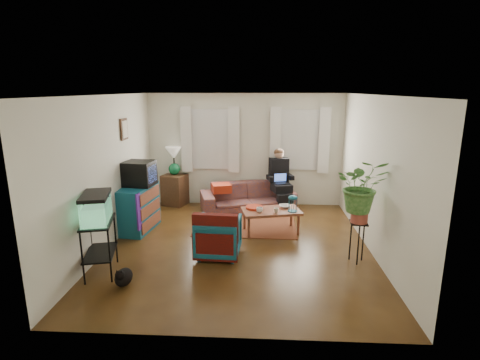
# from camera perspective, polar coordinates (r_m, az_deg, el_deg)

# --- Properties ---
(floor) EXTENTS (4.50, 5.00, 0.01)m
(floor) POSITION_cam_1_polar(r_m,az_deg,el_deg) (6.69, -0.19, -10.01)
(floor) COLOR #4F2B14
(floor) RESTS_ON ground
(ceiling) EXTENTS (4.50, 5.00, 0.01)m
(ceiling) POSITION_cam_1_polar(r_m,az_deg,el_deg) (6.12, -0.21, 12.84)
(ceiling) COLOR white
(ceiling) RESTS_ON wall_back
(wall_back) EXTENTS (4.50, 0.01, 2.60)m
(wall_back) POSITION_cam_1_polar(r_m,az_deg,el_deg) (8.73, 0.75, 4.56)
(wall_back) COLOR silver
(wall_back) RESTS_ON floor
(wall_front) EXTENTS (4.50, 0.01, 2.60)m
(wall_front) POSITION_cam_1_polar(r_m,az_deg,el_deg) (3.89, -2.35, -7.32)
(wall_front) COLOR silver
(wall_front) RESTS_ON floor
(wall_left) EXTENTS (0.01, 5.00, 2.60)m
(wall_left) POSITION_cam_1_polar(r_m,az_deg,el_deg) (6.79, -19.52, 1.08)
(wall_left) COLOR silver
(wall_left) RESTS_ON floor
(wall_right) EXTENTS (0.01, 5.00, 2.60)m
(wall_right) POSITION_cam_1_polar(r_m,az_deg,el_deg) (6.55, 19.85, 0.61)
(wall_right) COLOR silver
(wall_right) RESTS_ON floor
(window_left) EXTENTS (1.08, 0.04, 1.38)m
(window_left) POSITION_cam_1_polar(r_m,az_deg,el_deg) (8.75, -4.52, 6.18)
(window_left) COLOR white
(window_left) RESTS_ON wall_back
(window_right) EXTENTS (1.08, 0.04, 1.38)m
(window_right) POSITION_cam_1_polar(r_m,az_deg,el_deg) (8.72, 9.04, 6.03)
(window_right) COLOR white
(window_right) RESTS_ON wall_back
(curtains_left) EXTENTS (1.36, 0.06, 1.50)m
(curtains_left) POSITION_cam_1_polar(r_m,az_deg,el_deg) (8.67, -4.59, 6.11)
(curtains_left) COLOR white
(curtains_left) RESTS_ON wall_back
(curtains_right) EXTENTS (1.36, 0.06, 1.50)m
(curtains_right) POSITION_cam_1_polar(r_m,az_deg,el_deg) (8.64, 9.09, 5.96)
(curtains_right) COLOR white
(curtains_right) RESTS_ON wall_back
(picture_frame) EXTENTS (0.04, 0.32, 0.40)m
(picture_frame) POSITION_cam_1_polar(r_m,az_deg,el_deg) (7.46, -17.19, 7.40)
(picture_frame) COLOR #3D2616
(picture_frame) RESTS_ON wall_left
(area_rug) EXTENTS (2.03, 1.64, 0.01)m
(area_rug) POSITION_cam_1_polar(r_m,az_deg,el_deg) (7.74, 0.91, -6.58)
(area_rug) COLOR maroon
(area_rug) RESTS_ON floor
(sofa) EXTENTS (2.24, 1.35, 0.82)m
(sofa) POSITION_cam_1_polar(r_m,az_deg,el_deg) (8.48, 1.20, -1.88)
(sofa) COLOR brown
(sofa) RESTS_ON floor
(seated_person) EXTENTS (0.68, 0.76, 1.25)m
(seated_person) POSITION_cam_1_polar(r_m,az_deg,el_deg) (8.63, 6.09, -0.22)
(seated_person) COLOR black
(seated_person) RESTS_ON sofa
(side_table) EXTENTS (0.63, 0.63, 0.73)m
(side_table) POSITION_cam_1_polar(r_m,az_deg,el_deg) (9.02, -9.84, -1.44)
(side_table) COLOR #3A2515
(side_table) RESTS_ON floor
(table_lamp) EXTENTS (0.47, 0.47, 0.67)m
(table_lamp) POSITION_cam_1_polar(r_m,az_deg,el_deg) (8.86, -10.02, 2.79)
(table_lamp) COLOR white
(table_lamp) RESTS_ON side_table
(dresser) EXTENTS (0.61, 1.03, 0.88)m
(dresser) POSITION_cam_1_polar(r_m,az_deg,el_deg) (7.53, -15.23, -4.19)
(dresser) COLOR #126C6F
(dresser) RESTS_ON floor
(crt_tv) EXTENTS (0.60, 0.55, 0.47)m
(crt_tv) POSITION_cam_1_polar(r_m,az_deg,el_deg) (7.43, -15.09, 0.99)
(crt_tv) COLOR black
(crt_tv) RESTS_ON dresser
(aquarium_stand) EXTENTS (0.57, 0.81, 0.82)m
(aquarium_stand) POSITION_cam_1_polar(r_m,az_deg,el_deg) (6.00, -20.56, -9.60)
(aquarium_stand) COLOR black
(aquarium_stand) RESTS_ON floor
(aquarium) EXTENTS (0.52, 0.74, 0.43)m
(aquarium) POSITION_cam_1_polar(r_m,az_deg,el_deg) (5.79, -21.08, -3.90)
(aquarium) COLOR #7FD899
(aquarium) RESTS_ON aquarium_stand
(black_cat) EXTENTS (0.25, 0.37, 0.30)m
(black_cat) POSITION_cam_1_polar(r_m,az_deg,el_deg) (5.65, -17.32, -13.71)
(black_cat) COLOR black
(black_cat) RESTS_ON floor
(armchair) EXTENTS (0.74, 0.70, 0.71)m
(armchair) POSITION_cam_1_polar(r_m,az_deg,el_deg) (6.23, -3.30, -8.33)
(armchair) COLOR navy
(armchair) RESTS_ON floor
(serape_throw) EXTENTS (0.73, 0.21, 0.59)m
(serape_throw) POSITION_cam_1_polar(r_m,az_deg,el_deg) (5.92, -3.80, -7.99)
(serape_throw) COLOR #9E0A0A
(serape_throw) RESTS_ON armchair
(coffee_table) EXTENTS (1.19, 0.82, 0.45)m
(coffee_table) POSITION_cam_1_polar(r_m,az_deg,el_deg) (7.24, 4.74, -6.26)
(coffee_table) COLOR brown
(coffee_table) RESTS_ON floor
(cup_a) EXTENTS (0.15, 0.15, 0.10)m
(cup_a) POSITION_cam_1_polar(r_m,az_deg,el_deg) (7.00, 3.01, -4.56)
(cup_a) COLOR white
(cup_a) RESTS_ON coffee_table
(cup_b) EXTENTS (0.12, 0.12, 0.09)m
(cup_b) POSITION_cam_1_polar(r_m,az_deg,el_deg) (7.00, 5.53, -4.63)
(cup_b) COLOR beige
(cup_b) RESTS_ON coffee_table
(bowl) EXTENTS (0.26, 0.26, 0.05)m
(bowl) POSITION_cam_1_polar(r_m,az_deg,el_deg) (7.32, 6.84, -3.99)
(bowl) COLOR white
(bowl) RESTS_ON coffee_table
(snack_tray) EXTENTS (0.40, 0.40, 0.04)m
(snack_tray) POSITION_cam_1_polar(r_m,az_deg,el_deg) (7.23, 2.20, -4.19)
(snack_tray) COLOR #B21414
(snack_tray) RESTS_ON coffee_table
(birdcage) EXTENTS (0.21, 0.21, 0.32)m
(birdcage) POSITION_cam_1_polar(r_m,az_deg,el_deg) (7.08, 8.05, -3.54)
(birdcage) COLOR #115B6B
(birdcage) RESTS_ON coffee_table
(plant_stand) EXTENTS (0.31, 0.31, 0.67)m
(plant_stand) POSITION_cam_1_polar(r_m,az_deg,el_deg) (6.29, 17.43, -9.01)
(plant_stand) COLOR black
(plant_stand) RESTS_ON floor
(potted_plant) EXTENTS (0.82, 0.73, 0.85)m
(potted_plant) POSITION_cam_1_polar(r_m,az_deg,el_deg) (6.03, 17.97, -2.03)
(potted_plant) COLOR #599947
(potted_plant) RESTS_ON plant_stand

